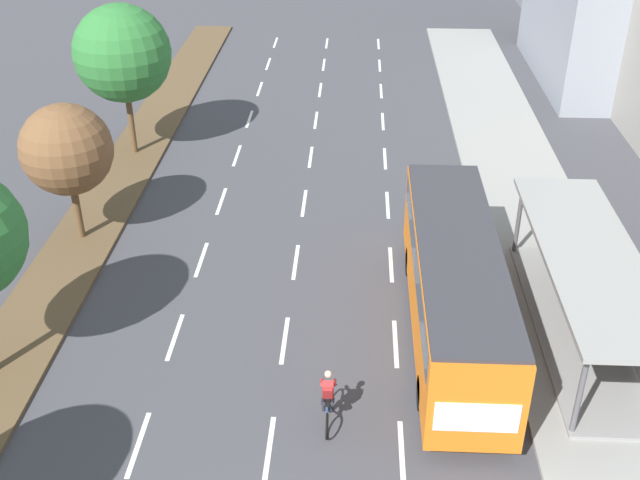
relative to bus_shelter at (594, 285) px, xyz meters
name	(u,v)px	position (x,y,z in m)	size (l,w,h in m)	color
median_strip	(115,188)	(-17.83, 9.45, -1.81)	(2.60, 52.00, 0.12)	brown
sidewalk_right	(523,196)	(-0.28, 9.45, -1.79)	(4.50, 52.00, 0.15)	gray
lane_divider_left	(221,201)	(-13.03, 8.53, -1.86)	(0.14, 49.14, 0.01)	white
lane_divider_center	(304,203)	(-9.53, 8.53, -1.86)	(0.14, 49.14, 0.01)	white
lane_divider_right	(388,205)	(-6.03, 8.53, -1.86)	(0.14, 49.14, 0.01)	white
bus_shelter	(594,285)	(0.00, 0.00, 0.00)	(2.90, 10.20, 2.86)	gray
bus	(455,279)	(-4.28, -0.20, 0.20)	(2.54, 11.29, 3.37)	orange
cyclist	(328,400)	(-8.02, -4.41, -1.08)	(0.46, 1.82, 1.71)	black
median_tree_third	(66,150)	(-17.91, 5.14, 1.87)	(3.37, 3.37, 5.32)	brown
median_tree_fourth	(122,54)	(-17.89, 13.17, 2.98)	(4.35, 4.35, 6.92)	brown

